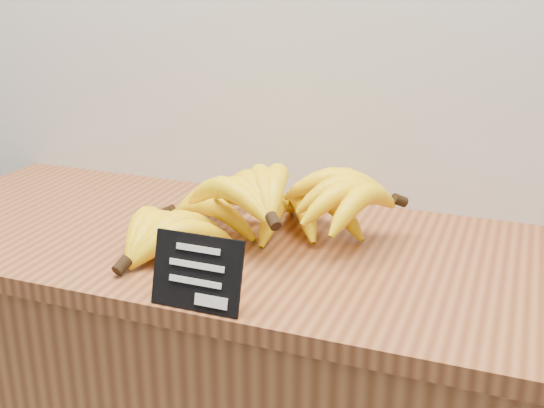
{
  "coord_description": "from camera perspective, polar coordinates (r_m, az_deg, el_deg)",
  "views": [
    {
      "loc": [
        0.49,
        1.75,
        1.39
      ],
      "look_at": [
        0.13,
        2.7,
        1.02
      ],
      "focal_mm": 45.0,
      "sensor_mm": 36.0,
      "label": 1
    }
  ],
  "objects": [
    {
      "name": "counter_top",
      "position": [
        1.16,
        0.88,
        -4.08
      ],
      "size": [
        1.43,
        0.54,
        0.03
      ],
      "primitive_type": "cube",
      "color": "brown",
      "rests_on": "counter"
    },
    {
      "name": "banana_pile",
      "position": [
        1.16,
        -1.5,
        -0.34
      ],
      "size": [
        0.53,
        0.38,
        0.13
      ],
      "color": "yellow",
      "rests_on": "counter_top"
    },
    {
      "name": "chalkboard_sign",
      "position": [
        0.94,
        -6.31,
        -5.75
      ],
      "size": [
        0.13,
        0.03,
        0.1
      ],
      "primitive_type": "cube",
      "rotation": [
        -0.29,
        0.0,
        0.0
      ],
      "color": "black",
      "rests_on": "counter_top"
    }
  ]
}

